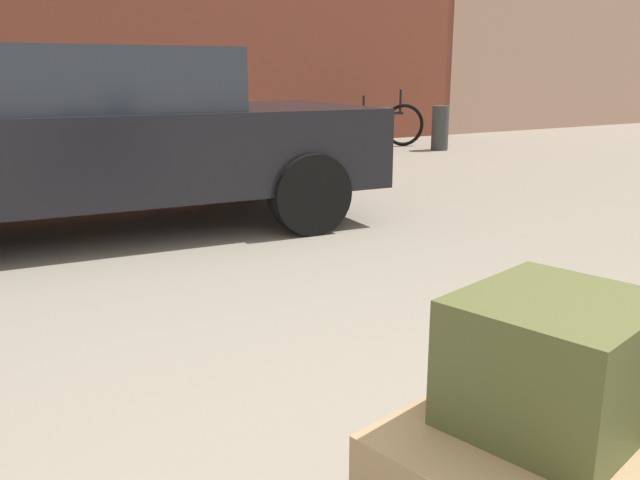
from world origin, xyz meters
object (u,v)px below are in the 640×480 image
object	(u,v)px
duffel_bag_olive_topmost_pile	(554,361)
bollard_kerb_near	(208,141)
bollard_kerb_far	(381,131)
bollard_kerb_mid	(297,136)
parked_car	(92,136)
bicycle_leaning	(375,125)
suitcase_tan_rear_right	(543,478)
bollard_corner	(440,128)

from	to	relation	value
duffel_bag_olive_topmost_pile	bollard_kerb_near	bearing A→B (deg)	59.57
bollard_kerb_far	bollard_kerb_mid	bearing A→B (deg)	180.00
duffel_bag_olive_topmost_pile	bollard_kerb_mid	bearing A→B (deg)	50.61
duffel_bag_olive_topmost_pile	bollard_kerb_far	xyz separation A→B (m)	(5.02, 7.51, -0.36)
parked_car	bollard_kerb_near	bearing A→B (deg)	54.79
duffel_bag_olive_topmost_pile	bicycle_leaning	world-z (taller)	bicycle_leaning
bollard_kerb_near	bicycle_leaning	bearing A→B (deg)	15.76
bollard_kerb_far	parked_car	bearing A→B (deg)	-149.11
parked_car	suitcase_tan_rear_right	bearing A→B (deg)	-91.45
suitcase_tan_rear_right	bollard_kerb_far	distance (m)	9.03
bollard_kerb_far	bicycle_leaning	bearing A→B (deg)	59.94
parked_car	bollard_kerb_near	distance (m)	3.61
parked_car	bollard_kerb_far	size ratio (longest dim) A/B	6.18
parked_car	bicycle_leaning	world-z (taller)	parked_car
duffel_bag_olive_topmost_pile	bollard_kerb_near	distance (m)	7.83
bollard_corner	duffel_bag_olive_topmost_pile	bearing A→B (deg)	-129.56
bollard_kerb_mid	suitcase_tan_rear_right	bearing A→B (deg)	-115.18
suitcase_tan_rear_right	bollard_kerb_near	world-z (taller)	bollard_kerb_near
suitcase_tan_rear_right	bollard_kerb_near	bearing A→B (deg)	61.07
bicycle_leaning	bollard_corner	bearing A→B (deg)	-56.62
bollard_kerb_mid	bollard_corner	xyz separation A→B (m)	(2.67, 0.00, 0.00)
parked_car	bollard_corner	size ratio (longest dim) A/B	6.18
bicycle_leaning	bollard_corner	world-z (taller)	bicycle_leaning
bicycle_leaning	bollard_kerb_mid	size ratio (longest dim) A/B	2.35
suitcase_tan_rear_right	duffel_bag_olive_topmost_pile	xyz separation A→B (m)	(0.00, 0.00, 0.25)
duffel_bag_olive_topmost_pile	bicycle_leaning	distance (m)	10.14
suitcase_tan_rear_right	bollard_corner	bearing A→B (deg)	37.74
bollard_kerb_near	bollard_kerb_far	distance (m)	2.83
duffel_bag_olive_topmost_pile	bollard_corner	distance (m)	9.75
suitcase_tan_rear_right	parked_car	xyz separation A→B (m)	(0.12, 4.58, 0.29)
parked_car	bicycle_leaning	size ratio (longest dim) A/B	2.63
bollard_kerb_far	bollard_kerb_near	bearing A→B (deg)	180.00
bicycle_leaning	bollard_corner	xyz separation A→B (m)	(0.63, -0.96, -0.01)
suitcase_tan_rear_right	bollard_kerb_near	size ratio (longest dim) A/B	0.89
parked_car	duffel_bag_olive_topmost_pile	bearing A→B (deg)	-91.45
bicycle_leaning	bollard_kerb_mid	bearing A→B (deg)	-154.91
bollard_kerb_near	bollard_kerb_far	size ratio (longest dim) A/B	1.00
bollard_kerb_near	bollard_kerb_mid	distance (m)	1.35
bicycle_leaning	bollard_kerb_far	distance (m)	1.10
suitcase_tan_rear_right	bollard_corner	world-z (taller)	bollard_corner
bollard_kerb_near	bollard_kerb_mid	bearing A→B (deg)	0.00
bollard_kerb_near	bollard_corner	xyz separation A→B (m)	(4.02, 0.00, 0.00)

